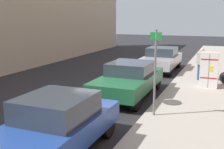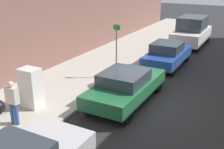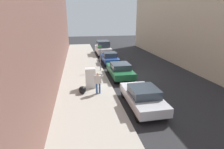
{
  "view_description": "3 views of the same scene",
  "coord_description": "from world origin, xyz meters",
  "px_view_note": "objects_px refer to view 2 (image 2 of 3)",
  "views": [
    {
      "loc": [
        -4.31,
        10.52,
        3.24
      ],
      "look_at": [
        0.25,
        -0.68,
        0.75
      ],
      "focal_mm": 45.0,
      "sensor_mm": 36.0,
      "label": 1
    },
    {
      "loc": [
        3.93,
        -9.93,
        5.17
      ],
      "look_at": [
        -0.82,
        -1.18,
        1.53
      ],
      "focal_mm": 45.0,
      "sensor_mm": 36.0,
      "label": 2
    },
    {
      "loc": [
        -4.53,
        -15.76,
        5.47
      ],
      "look_at": [
        -1.91,
        -2.37,
        1.03
      ],
      "focal_mm": 28.0,
      "sensor_mm": 36.0,
      "label": 3
    }
  ],
  "objects_px": {
    "street_sign_post": "(116,48)",
    "parked_hatchback_blue": "(167,54)",
    "pedestrian_walking_far": "(13,100)",
    "discarded_refrigerator": "(31,88)",
    "parked_sedan_green": "(126,86)",
    "parked_van_white": "(192,31)"
  },
  "relations": [
    {
      "from": "discarded_refrigerator",
      "to": "parked_van_white",
      "type": "height_order",
      "value": "parked_van_white"
    },
    {
      "from": "street_sign_post",
      "to": "parked_hatchback_blue",
      "type": "xyz_separation_m",
      "value": [
        1.6,
        3.3,
        -0.92
      ]
    },
    {
      "from": "discarded_refrigerator",
      "to": "parked_sedan_green",
      "type": "height_order",
      "value": "discarded_refrigerator"
    },
    {
      "from": "pedestrian_walking_far",
      "to": "parked_hatchback_blue",
      "type": "xyz_separation_m",
      "value": [
        2.54,
        9.19,
        -0.32
      ]
    },
    {
      "from": "discarded_refrigerator",
      "to": "parked_van_white",
      "type": "distance_m",
      "value": 13.86
    },
    {
      "from": "pedestrian_walking_far",
      "to": "parked_hatchback_blue",
      "type": "bearing_deg",
      "value": -68.36
    },
    {
      "from": "parked_hatchback_blue",
      "to": "parked_van_white",
      "type": "xyz_separation_m",
      "value": [
        -0.0,
        5.68,
        0.33
      ]
    },
    {
      "from": "parked_sedan_green",
      "to": "parked_van_white",
      "type": "distance_m",
      "value": 11.2
    },
    {
      "from": "street_sign_post",
      "to": "parked_hatchback_blue",
      "type": "relative_size",
      "value": 0.66
    },
    {
      "from": "parked_van_white",
      "to": "pedestrian_walking_far",
      "type": "bearing_deg",
      "value": -99.67
    },
    {
      "from": "pedestrian_walking_far",
      "to": "parked_sedan_green",
      "type": "bearing_deg",
      "value": -87.52
    },
    {
      "from": "discarded_refrigerator",
      "to": "pedestrian_walking_far",
      "type": "relative_size",
      "value": 0.98
    },
    {
      "from": "pedestrian_walking_far",
      "to": "parked_van_white",
      "type": "xyz_separation_m",
      "value": [
        2.54,
        14.87,
        0.01
      ]
    },
    {
      "from": "street_sign_post",
      "to": "parked_sedan_green",
      "type": "xyz_separation_m",
      "value": [
        1.6,
        -2.21,
        -0.91
      ]
    },
    {
      "from": "discarded_refrigerator",
      "to": "street_sign_post",
      "type": "height_order",
      "value": "street_sign_post"
    },
    {
      "from": "discarded_refrigerator",
      "to": "parked_hatchback_blue",
      "type": "distance_m",
      "value": 8.41
    },
    {
      "from": "street_sign_post",
      "to": "parked_hatchback_blue",
      "type": "bearing_deg",
      "value": 64.16
    },
    {
      "from": "discarded_refrigerator",
      "to": "pedestrian_walking_far",
      "type": "bearing_deg",
      "value": -71.29
    },
    {
      "from": "discarded_refrigerator",
      "to": "parked_hatchback_blue",
      "type": "height_order",
      "value": "discarded_refrigerator"
    },
    {
      "from": "discarded_refrigerator",
      "to": "pedestrian_walking_far",
      "type": "xyz_separation_m",
      "value": [
        0.45,
        -1.33,
        0.13
      ]
    },
    {
      "from": "pedestrian_walking_far",
      "to": "street_sign_post",
      "type": "bearing_deg",
      "value": -61.98
    },
    {
      "from": "street_sign_post",
      "to": "pedestrian_walking_far",
      "type": "height_order",
      "value": "street_sign_post"
    }
  ]
}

